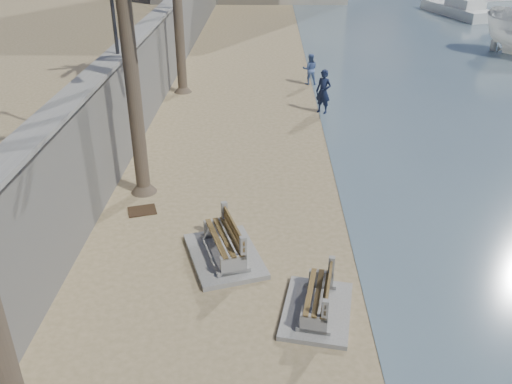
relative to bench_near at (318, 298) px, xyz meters
name	(u,v)px	position (x,y,z in m)	size (l,w,h in m)	color
seawall	(162,53)	(-6.09, 16.33, 1.37)	(0.45, 70.00, 3.50)	gray
wall_cap	(159,13)	(-6.09, 16.33, 3.17)	(0.80, 70.00, 0.12)	gray
bench_near	(318,298)	(0.00, 0.00, 0.00)	(1.78, 2.32, 0.88)	gray
bench_far	(224,243)	(-2.15, 2.03, 0.05)	(2.31, 2.79, 1.00)	gray
person_a	(324,88)	(1.25, 13.03, 0.69)	(0.77, 0.52, 2.14)	#131A34
person_b	(310,67)	(0.98, 17.31, 0.46)	(0.81, 0.63, 1.69)	#4E67A1
yacht_far	(457,11)	(14.37, 37.29, -0.03)	(7.93, 2.22, 1.50)	silver
debris_c	(142,211)	(-4.73, 4.35, -0.37)	(0.79, 0.63, 0.03)	#382616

